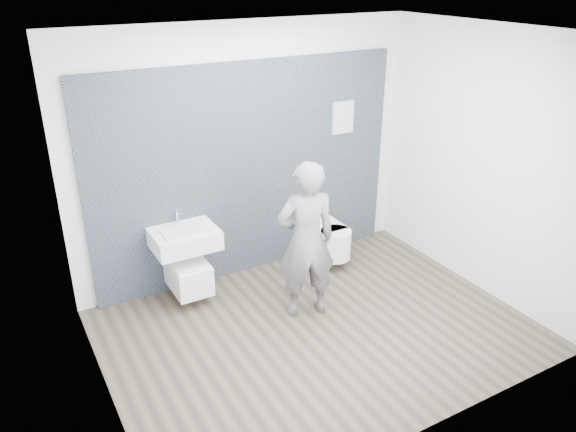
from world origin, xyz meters
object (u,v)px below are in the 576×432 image
toilet_rounded (329,240)px  visitor (306,241)px  washbasin (185,238)px  toilet_square (188,273)px

toilet_rounded → visitor: size_ratio=0.40×
washbasin → visitor: size_ratio=0.41×
toilet_square → toilet_rounded: toilet_square is taller
visitor → washbasin: bearing=-28.6°
washbasin → toilet_square: washbasin is taller
washbasin → toilet_square: (-0.00, -0.02, -0.41)m
toilet_square → toilet_rounded: bearing=-2.0°
washbasin → toilet_rounded: washbasin is taller
visitor → toilet_rounded: bearing=-123.1°
toilet_square → washbasin: bearing=90.0°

